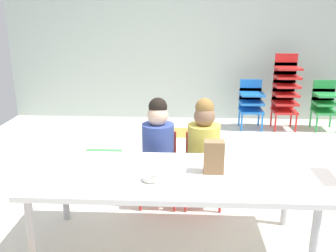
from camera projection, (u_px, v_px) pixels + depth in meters
ground_plane at (177, 196)px, 3.31m from camera, size 5.23×5.22×0.02m
back_wall at (182, 38)px, 5.45m from camera, size 5.23×0.10×2.44m
craft_table at (172, 179)px, 2.43m from camera, size 1.86×0.75×0.55m
seated_child_near_camera at (158, 142)px, 3.01m from camera, size 0.34×0.34×0.92m
seated_child_middle_seat at (204, 143)px, 2.99m from camera, size 0.34×0.34×0.92m
kid_chair_blue_stack at (251, 101)px, 5.14m from camera, size 0.32×0.30×0.68m
kid_chair_red_stack at (286, 88)px, 5.06m from camera, size 0.32×0.30×1.04m
kid_chair_green_stack at (325, 102)px, 5.09m from camera, size 0.32×0.30×0.68m
paper_bag_brown at (214, 157)px, 2.41m from camera, size 0.13×0.09×0.22m
paper_plate_near_edge at (151, 181)px, 2.31m from camera, size 0.18×0.18×0.01m
donut_powdered_on_plate at (151, 178)px, 2.30m from camera, size 0.12×0.12×0.04m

